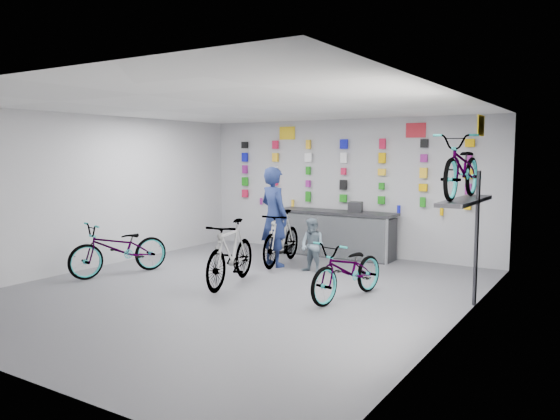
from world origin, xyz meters
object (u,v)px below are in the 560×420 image
Objects in this scene: bike_left at (119,248)px; bike_right at (348,270)px; counter at (335,234)px; bike_center at (231,253)px; bike_service at (281,238)px; clerk at (274,217)px; customer at (312,246)px.

bike_right is at bearing 27.23° from bike_left.
counter is 1.53× the size of bike_right.
bike_right is at bearing -6.00° from bike_center.
bike_left is at bearing -138.92° from bike_service.
bike_service is (-0.54, -1.34, 0.06)m from counter.
clerk reaches higher than counter.
counter is 3.52m from bike_right.
bike_left reaches higher than counter.
bike_service is at bearing 168.63° from customer.
bike_right is at bearing -46.05° from bike_service.
bike_left is 1.84× the size of customer.
bike_center reaches higher than bike_right.
bike_right is (4.30, 0.73, -0.04)m from bike_left.
counter is at bearing 71.32° from bike_center.
clerk is at bearing -179.37° from customer.
bike_left reaches higher than bike_right.
customer is (0.72, 1.58, -0.04)m from bike_center.
bike_left is 4.36m from bike_right.
bike_right is at bearing -60.23° from counter.
counter is 1.36× the size of clerk.
bike_service reaches higher than bike_left.
bike_center reaches higher than bike_service.
customer is (0.38, -1.72, 0.03)m from counter.
bike_right is 0.89× the size of clerk.
clerk reaches higher than bike_service.
clerk reaches higher than bike_left.
counter is 1.46× the size of bike_center.
customer reaches higher than bike_left.
bike_center is 1.96m from bike_service.
customer is at bearing -169.06° from clerk.
bike_center is 1.79× the size of customer.
bike_left is at bearing -124.08° from counter.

